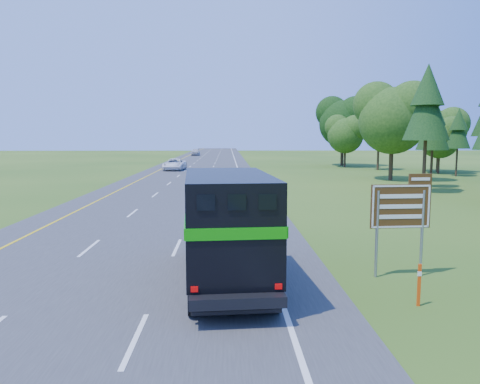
% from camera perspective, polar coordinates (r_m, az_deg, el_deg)
% --- Properties ---
extents(road, '(15.00, 260.00, 0.04)m').
position_cam_1_polar(road, '(58.67, -5.45, 2.19)').
color(road, '#38383A').
rests_on(road, ground).
extents(lane_markings, '(11.15, 260.00, 0.01)m').
position_cam_1_polar(lane_markings, '(58.67, -5.45, 2.21)').
color(lane_markings, yellow).
rests_on(lane_markings, road).
extents(horse_truck, '(3.05, 8.12, 3.52)m').
position_cam_1_polar(horse_truck, '(14.89, -1.70, -3.91)').
color(horse_truck, black).
rests_on(horse_truck, road).
extents(white_suv, '(3.03, 5.92, 1.60)m').
position_cam_1_polar(white_suv, '(65.66, -7.98, 3.35)').
color(white_suv, white).
rests_on(white_suv, road).
extents(far_car, '(2.16, 5.12, 1.73)m').
position_cam_1_polar(far_car, '(116.19, -5.44, 4.88)').
color(far_car, '#B5B6BC').
rests_on(far_car, road).
extents(exit_sign, '(2.05, 0.20, 3.47)m').
position_cam_1_polar(exit_sign, '(16.40, 19.10, -2.13)').
color(exit_sign, gray).
rests_on(exit_sign, ground).
extents(delineator, '(0.10, 0.05, 1.20)m').
position_cam_1_polar(delineator, '(14.07, 21.00, -10.38)').
color(delineator, '#F1440C').
rests_on(delineator, ground).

